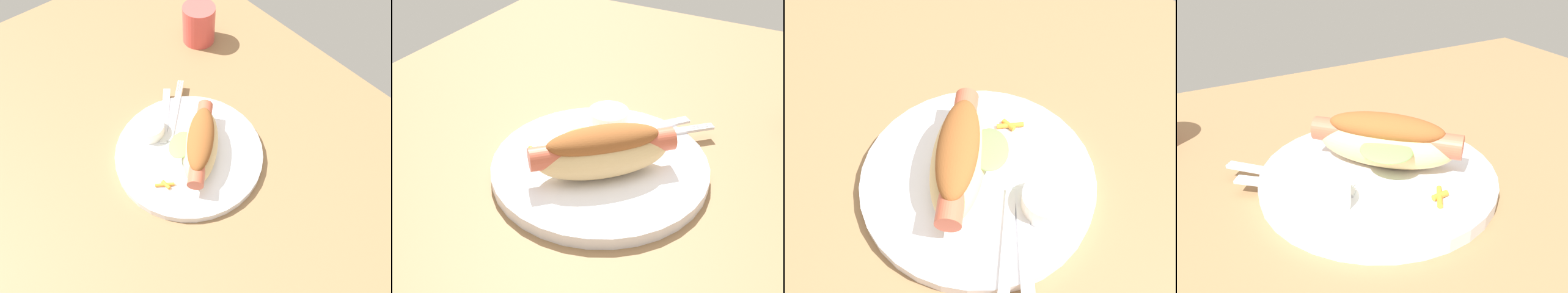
# 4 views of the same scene
# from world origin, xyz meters

# --- Properties ---
(ground_plane) EXTENTS (1.20, 0.90, 0.02)m
(ground_plane) POSITION_xyz_m (0.00, 0.00, -0.01)
(ground_plane) COLOR olive
(plate) EXTENTS (0.28, 0.28, 0.02)m
(plate) POSITION_xyz_m (-0.00, -0.03, 0.01)
(plate) COLOR white
(plate) RESTS_ON ground_plane
(hot_dog) EXTENTS (0.16, 0.16, 0.06)m
(hot_dog) POSITION_xyz_m (-0.02, -0.04, 0.05)
(hot_dog) COLOR #DBB77A
(hot_dog) RESTS_ON plate
(sauce_ramekin) EXTENTS (0.06, 0.06, 0.03)m
(sauce_ramekin) POSITION_xyz_m (0.08, 0.00, 0.03)
(sauce_ramekin) COLOR white
(sauce_ramekin) RESTS_ON plate
(fork) EXTENTS (0.12, 0.12, 0.00)m
(fork) POSITION_xyz_m (0.09, -0.07, 0.02)
(fork) COLOR silver
(fork) RESTS_ON plate
(knife) EXTENTS (0.11, 0.10, 0.00)m
(knife) POSITION_xyz_m (0.10, -0.05, 0.02)
(knife) COLOR silver
(knife) RESTS_ON plate
(carrot_garnish) EXTENTS (0.02, 0.03, 0.01)m
(carrot_garnish) POSITION_xyz_m (-0.03, 0.05, 0.02)
(carrot_garnish) COLOR orange
(carrot_garnish) RESTS_ON plate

